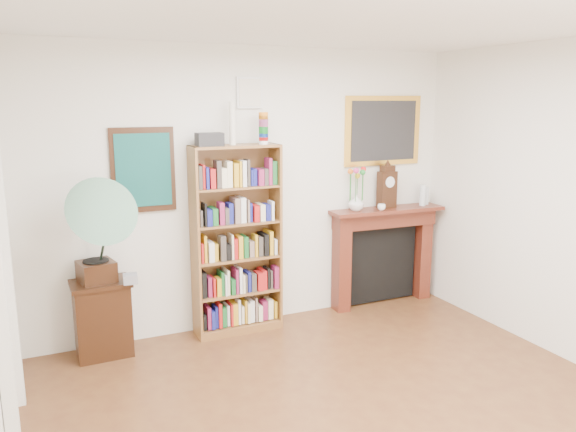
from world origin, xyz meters
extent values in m
cube|color=white|center=(0.00, 0.00, 2.80)|extent=(4.50, 5.00, 0.01)
cube|color=white|center=(0.00, 2.50, 1.40)|extent=(4.50, 0.01, 2.80)
cube|color=white|center=(-2.21, 0.73, 1.05)|extent=(0.08, 0.08, 2.10)
cube|color=white|center=(-2.21, 1.67, 1.05)|extent=(0.08, 0.08, 2.10)
cube|color=black|center=(-1.05, 2.48, 1.65)|extent=(0.58, 0.03, 0.78)
cube|color=#125452|center=(-1.05, 2.46, 1.65)|extent=(0.50, 0.01, 0.67)
cube|color=white|center=(0.00, 2.48, 2.35)|extent=(0.26, 0.03, 0.30)
cube|color=silver|center=(0.00, 2.46, 2.35)|extent=(0.22, 0.01, 0.26)
cube|color=gold|center=(1.55, 2.48, 1.95)|extent=(0.95, 0.03, 0.75)
cube|color=#262628|center=(1.55, 2.46, 1.95)|extent=(0.82, 0.01, 0.65)
cube|color=brown|center=(-0.63, 2.33, 0.93)|extent=(0.03, 0.30, 1.86)
cube|color=brown|center=(0.20, 2.33, 0.93)|extent=(0.03, 0.30, 1.86)
cube|color=brown|center=(-0.21, 2.33, 1.85)|extent=(0.86, 0.30, 0.03)
cube|color=brown|center=(-0.21, 2.33, 0.04)|extent=(0.86, 0.30, 0.08)
cube|color=brown|center=(-0.21, 2.47, 0.93)|extent=(0.86, 0.02, 1.86)
cube|color=brown|center=(-0.21, 2.33, 0.40)|extent=(0.81, 0.28, 0.02)
cube|color=brown|center=(-0.21, 2.33, 0.76)|extent=(0.81, 0.28, 0.02)
cube|color=brown|center=(-0.21, 2.33, 1.11)|extent=(0.81, 0.28, 0.02)
cube|color=brown|center=(-0.21, 2.33, 1.46)|extent=(0.81, 0.28, 0.02)
cube|color=black|center=(-1.51, 2.29, 0.35)|extent=(0.52, 0.39, 0.70)
cube|color=#451810|center=(1.01, 2.38, 0.54)|extent=(0.16, 0.20, 1.07)
cube|color=#451810|center=(2.08, 2.38, 0.54)|extent=(0.16, 0.20, 1.07)
cube|color=#451810|center=(1.54, 2.38, 0.98)|extent=(1.23, 0.26, 0.18)
cube|color=#451810|center=(1.54, 2.34, 1.09)|extent=(1.33, 0.38, 0.04)
cube|color=black|center=(1.54, 2.44, 0.45)|extent=(0.89, 0.09, 0.86)
cube|color=black|center=(-1.53, 2.32, 0.79)|extent=(0.34, 0.34, 0.18)
cylinder|color=black|center=(-1.53, 2.32, 0.88)|extent=(0.26, 0.26, 0.01)
cone|color=#293B2D|center=(-1.53, 2.14, 1.28)|extent=(0.72, 0.83, 0.76)
cube|color=#ACACB8|center=(-1.27, 2.14, 0.74)|extent=(0.13, 0.13, 0.08)
cube|color=black|center=(1.55, 2.37, 1.31)|extent=(0.21, 0.13, 0.40)
cylinder|color=white|center=(1.55, 2.31, 1.41)|extent=(0.12, 0.02, 0.12)
cube|color=black|center=(1.55, 2.37, 1.54)|extent=(0.15, 0.10, 0.07)
imported|color=silver|center=(1.16, 2.36, 1.20)|extent=(0.18, 0.18, 0.17)
imported|color=white|center=(1.42, 2.27, 1.15)|extent=(0.11, 0.11, 0.07)
cylinder|color=silver|center=(2.00, 2.31, 1.23)|extent=(0.07, 0.07, 0.24)
cylinder|color=silver|center=(2.08, 2.36, 1.21)|extent=(0.06, 0.06, 0.20)
camera|label=1|loc=(-1.94, -2.74, 2.28)|focal=35.00mm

